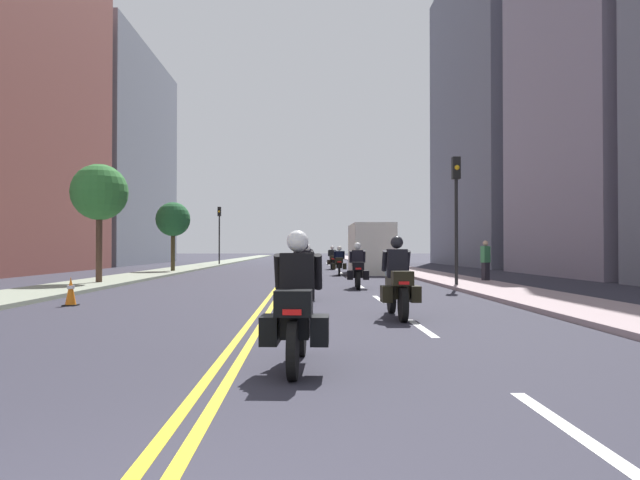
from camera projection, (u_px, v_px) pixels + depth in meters
ground_plane at (295, 265)px, 50.50m from camera, size 264.00×264.00×0.00m
sidewalk_left at (208, 265)px, 50.32m from camera, size 2.63×144.00×0.12m
sidewalk_right at (381, 265)px, 50.67m from camera, size 2.63×144.00×0.12m
centreline_yellow_inner at (293, 265)px, 50.49m from camera, size 0.12×132.00×0.01m
centreline_yellow_outer at (296, 265)px, 50.50m from camera, size 0.12×132.00×0.01m
lane_dashes_white at (344, 275)px, 31.58m from camera, size 0.14×56.40×0.01m
building_right_1 at (614, 25)px, 31.49m from camera, size 7.67×12.61×26.57m
building_left_2 at (114, 158)px, 55.71m from camera, size 7.16×20.99×19.88m
building_right_2 at (497, 113)px, 50.03m from camera, size 7.30×19.66×25.67m
motorcycle_0 at (297, 311)px, 6.98m from camera, size 0.78×2.10×1.63m
motorcycle_1 at (398, 285)px, 12.12m from camera, size 0.76×2.29×1.67m
motorcycle_2 at (304, 275)px, 16.67m from camera, size 0.76×2.24×1.63m
motorcycle_3 at (358, 270)px, 21.17m from camera, size 0.78×2.17×1.64m
motorcycle_4 at (307, 266)px, 26.19m from camera, size 0.77×2.07×1.57m
motorcycle_5 at (339, 263)px, 31.65m from camera, size 0.78×2.26×1.57m
motorcycle_6 at (308, 261)px, 35.97m from camera, size 0.78×2.20×1.68m
motorcycle_7 at (332, 260)px, 40.78m from camera, size 0.77×2.23×1.62m
traffic_cone_1 at (71, 291)px, 14.72m from camera, size 0.33×0.33×0.72m
traffic_light_near at (456, 197)px, 21.59m from camera, size 0.28×0.38×4.75m
traffic_light_far at (219, 225)px, 50.60m from camera, size 0.28×0.38×4.99m
pedestrian_0 at (486, 261)px, 24.40m from camera, size 0.42×0.38×1.75m
street_tree_0 at (173, 220)px, 35.13m from camera, size 2.02×2.02×4.17m
street_tree_1 at (99, 193)px, 23.10m from camera, size 2.18×2.18×4.71m
parked_truck at (370, 251)px, 33.98m from camera, size 2.20×6.50×2.80m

